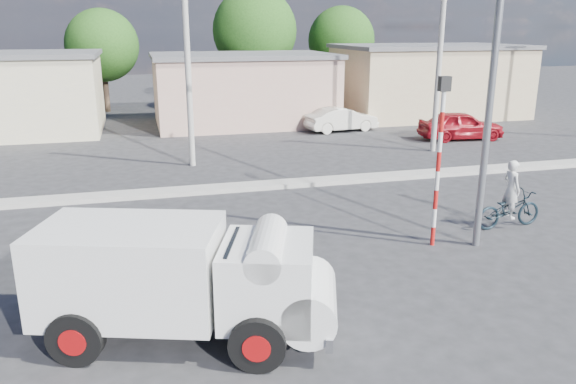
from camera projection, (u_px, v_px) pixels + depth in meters
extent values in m
plane|color=#28282A|center=(336.00, 283.00, 12.55)|extent=(120.00, 120.00, 0.00)
cube|color=#99968E|center=(261.00, 186.00, 19.94)|extent=(40.00, 0.80, 0.16)
cylinder|color=black|center=(76.00, 338.00, 9.41)|extent=(1.00, 0.57, 0.96)
cylinder|color=#B70D0F|center=(76.00, 338.00, 9.41)|extent=(0.55, 0.45, 0.47)
cylinder|color=black|center=(115.00, 289.00, 11.17)|extent=(1.00, 0.57, 0.96)
cylinder|color=#B70D0F|center=(115.00, 289.00, 11.17)|extent=(0.55, 0.45, 0.47)
cylinder|color=black|center=(257.00, 344.00, 9.23)|extent=(1.00, 0.57, 0.96)
cylinder|color=#B70D0F|center=(257.00, 344.00, 9.23)|extent=(0.55, 0.45, 0.47)
cylinder|color=black|center=(268.00, 293.00, 10.99)|extent=(1.00, 0.57, 0.96)
cylinder|color=#B70D0F|center=(268.00, 293.00, 10.99)|extent=(0.55, 0.45, 0.47)
cube|color=black|center=(177.00, 311.00, 10.18)|extent=(4.18, 2.35, 0.16)
cube|color=white|center=(131.00, 269.00, 10.00)|extent=(3.60, 2.82, 1.62)
cube|color=white|center=(268.00, 279.00, 9.90)|extent=(2.06, 2.20, 1.36)
cylinder|color=white|center=(309.00, 300.00, 9.97)|extent=(1.48, 2.01, 0.96)
cylinder|color=white|center=(267.00, 247.00, 9.73)|extent=(1.15, 1.90, 0.61)
cube|color=silver|center=(329.00, 318.00, 10.05)|extent=(0.71, 1.83, 0.25)
cube|color=black|center=(232.00, 257.00, 9.82)|extent=(0.53, 1.44, 0.61)
imported|color=black|center=(509.00, 209.00, 15.89)|extent=(2.08, 0.83, 1.07)
imported|color=silver|center=(510.00, 199.00, 15.81)|extent=(0.43, 0.63, 1.66)
imported|color=silver|center=(341.00, 119.00, 30.64)|extent=(4.12, 1.92, 1.31)
imported|color=maroon|center=(461.00, 125.00, 28.36)|extent=(4.37, 2.11, 1.44)
cylinder|color=red|center=(433.00, 236.00, 14.66)|extent=(0.11, 0.11, 0.50)
cylinder|color=white|center=(434.00, 218.00, 14.52)|extent=(0.11, 0.11, 0.50)
cylinder|color=red|center=(436.00, 199.00, 14.38)|extent=(0.11, 0.11, 0.50)
cylinder|color=white|center=(437.00, 181.00, 14.24)|extent=(0.11, 0.11, 0.50)
cylinder|color=red|center=(439.00, 162.00, 14.10)|extent=(0.11, 0.11, 0.50)
cylinder|color=white|center=(440.00, 142.00, 13.95)|extent=(0.11, 0.11, 0.50)
cylinder|color=red|center=(442.00, 122.00, 13.81)|extent=(0.11, 0.11, 0.50)
cylinder|color=white|center=(443.00, 102.00, 13.67)|extent=(0.11, 0.11, 0.50)
cube|color=black|center=(445.00, 84.00, 13.55)|extent=(0.28, 0.18, 0.36)
cylinder|color=slate|center=(493.00, 70.00, 13.45)|extent=(0.18, 0.18, 9.00)
cube|color=tan|center=(243.00, 91.00, 32.90)|extent=(10.00, 7.00, 3.80)
cube|color=#59595B|center=(242.00, 55.00, 32.32)|extent=(10.30, 7.30, 0.24)
cube|color=tan|center=(428.00, 82.00, 35.81)|extent=(11.00, 7.00, 4.20)
cube|color=#59595B|center=(430.00, 46.00, 35.18)|extent=(11.30, 7.30, 0.24)
cylinder|color=#38281E|center=(106.00, 86.00, 37.45)|extent=(0.36, 0.36, 3.47)
sphere|color=#31651E|center=(102.00, 45.00, 36.71)|extent=(4.71, 4.71, 4.71)
cylinder|color=#38281E|center=(255.00, 78.00, 38.89)|extent=(0.36, 0.36, 4.20)
sphere|color=#31651E|center=(255.00, 31.00, 38.00)|extent=(5.70, 5.70, 5.70)
cylinder|color=#38281E|center=(340.00, 77.00, 42.56)|extent=(0.36, 0.36, 3.64)
sphere|color=#31651E|center=(341.00, 40.00, 41.79)|extent=(4.94, 4.94, 4.94)
cylinder|color=#99968E|center=(188.00, 67.00, 22.05)|extent=(0.24, 0.24, 8.00)
cylinder|color=#99968E|center=(439.00, 62.00, 24.77)|extent=(0.24, 0.24, 8.00)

